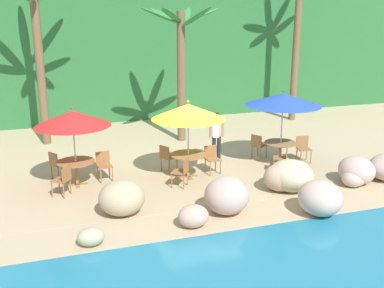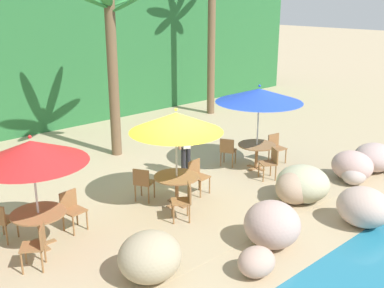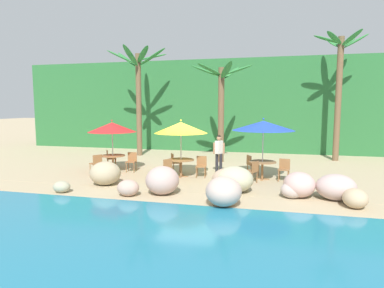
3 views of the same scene
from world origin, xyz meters
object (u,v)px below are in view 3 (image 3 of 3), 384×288
Objects in this scene: chair_blue_inland at (251,164)px; palm_tree_third at (339,79)px; umbrella_red at (112,127)px; umbrella_blue at (263,126)px; dining_table_yellow at (181,162)px; dining_table_red at (113,158)px; chair_red_inland at (110,158)px; chair_red_seaward at (132,160)px; chair_yellow_seaward at (201,165)px; chair_yellow_left at (166,168)px; waiter_in_white at (219,151)px; umbrella_yellow at (181,128)px; dining_table_blue at (262,164)px; chair_blue_seaward at (284,168)px; chair_red_left at (96,163)px; chair_yellow_inland at (175,162)px; chair_blue_left at (253,170)px; palm_tree_nearest at (139,82)px; palm_tree_second at (221,95)px.

palm_tree_third is (4.26, 5.03, 3.91)m from chair_blue_inland.
umbrella_blue is (6.67, -0.07, 0.17)m from umbrella_red.
dining_table_yellow is (3.33, -0.37, -1.41)m from umbrella_red.
dining_table_red is 1.26× the size of chair_red_inland.
dining_table_red is 0.86m from chair_red_seaward.
chair_yellow_seaward is 1.00× the size of chair_yellow_left.
chair_red_inland is 0.51× the size of waiter_in_white.
umbrella_yellow reaches higher than chair_red_seaward.
chair_red_inland is 0.79× the size of dining_table_blue.
chair_red_seaward is at bearing 173.17° from chair_yellow_seaward.
waiter_in_white is (-1.45, 0.24, 0.47)m from chair_blue_inland.
dining_table_blue is 1.26× the size of chair_blue_seaward.
chair_red_left is 0.36× the size of umbrella_yellow.
palm_tree_third reaches higher than chair_yellow_inland.
umbrella_red is at bearing 159.00° from chair_yellow_left.
chair_red_inland is 0.79× the size of dining_table_yellow.
chair_blue_seaward is (0.85, -0.03, -1.68)m from umbrella_blue.
chair_yellow_seaward reaches higher than dining_table_yellow.
chair_blue_seaward reaches higher than dining_table_blue.
chair_blue_left is 0.13× the size of palm_tree_third.
palm_tree_third reaches higher than umbrella_blue.
waiter_in_white is at bearing -36.42° from palm_tree_nearest.
chair_yellow_seaward is (0.84, 0.17, -0.10)m from dining_table_yellow.
umbrella_red is 2.71× the size of chair_blue_left.
palm_tree_third is at bearing 42.01° from chair_yellow_left.
chair_red_seaward is at bearing 147.65° from chair_yellow_left.
chair_yellow_seaward is 1.00× the size of chair_yellow_inland.
palm_tree_nearest reaches higher than dining_table_yellow.
waiter_in_white reaches higher than dining_table_red.
chair_red_inland and chair_yellow_inland have the same top height.
chair_blue_seaward is (8.05, -0.77, 0.00)m from chair_red_inland.
palm_tree_second is at bearing 113.02° from chair_blue_left.
chair_yellow_seaward is 1.00× the size of chair_blue_inland.
palm_tree_second is 3.90m from waiter_in_white.
chair_yellow_seaward is at bearing -2.72° from dining_table_red.
dining_table_blue is at bearing 2.99° from chair_yellow_seaward.
umbrella_red is 2.71× the size of chair_blue_inland.
waiter_in_white is at bearing 153.97° from dining_table_blue.
chair_blue_inland is at bearing 5.87° from dining_table_red.
umbrella_yellow is 2.78× the size of chair_blue_inland.
chair_yellow_left is 0.13× the size of palm_tree_third.
chair_blue_left is at bearing -12.55° from chair_red_inland.
chair_blue_inland is at bearing 11.95° from chair_red_left.
chair_blue_seaward reaches higher than dining_table_red.
umbrella_yellow reaches higher than chair_red_left.
dining_table_blue is 5.37m from palm_tree_second.
palm_tree_second is (1.03, 4.17, 1.46)m from umbrella_yellow.
chair_red_seaward is 11.73m from palm_tree_third.
waiter_in_white reaches higher than chair_yellow_seaward.
dining_table_yellow is 3.71m from umbrella_blue.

